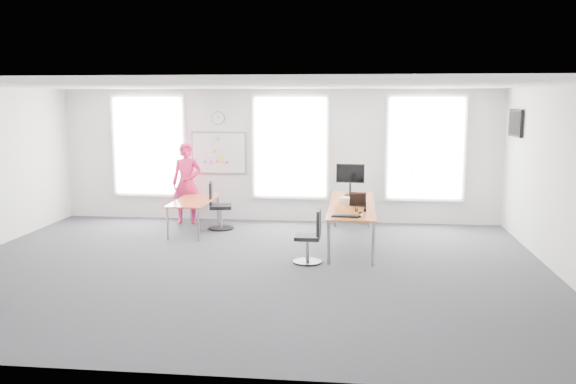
# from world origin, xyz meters

# --- Properties ---
(floor) EXTENTS (10.00, 10.00, 0.00)m
(floor) POSITION_xyz_m (0.00, 0.00, 0.00)
(floor) COLOR #242529
(floor) RESTS_ON ground
(ceiling) EXTENTS (10.00, 10.00, 0.00)m
(ceiling) POSITION_xyz_m (0.00, 0.00, 3.00)
(ceiling) COLOR white
(ceiling) RESTS_ON ground
(wall_back) EXTENTS (10.00, 0.00, 10.00)m
(wall_back) POSITION_xyz_m (0.00, 4.00, 1.50)
(wall_back) COLOR white
(wall_back) RESTS_ON ground
(wall_front) EXTENTS (10.00, 0.00, 10.00)m
(wall_front) POSITION_xyz_m (0.00, -4.00, 1.50)
(wall_front) COLOR white
(wall_front) RESTS_ON ground
(wall_right) EXTENTS (0.00, 10.00, 10.00)m
(wall_right) POSITION_xyz_m (5.00, 0.00, 1.50)
(wall_right) COLOR white
(wall_right) RESTS_ON ground
(window_left) EXTENTS (1.60, 0.06, 2.20)m
(window_left) POSITION_xyz_m (-3.00, 3.97, 1.70)
(window_left) COLOR silver
(window_left) RESTS_ON wall_back
(window_mid) EXTENTS (1.60, 0.06, 2.20)m
(window_mid) POSITION_xyz_m (0.30, 3.97, 1.70)
(window_mid) COLOR silver
(window_mid) RESTS_ON wall_back
(window_right) EXTENTS (1.60, 0.06, 2.20)m
(window_right) POSITION_xyz_m (3.30, 3.97, 1.70)
(window_right) COLOR silver
(window_right) RESTS_ON wall_back
(desk_right) EXTENTS (0.86, 3.22, 0.78)m
(desk_right) POSITION_xyz_m (1.72, 1.89, 0.73)
(desk_right) COLOR #D16235
(desk_right) RESTS_ON ground
(desk_left) EXTENTS (0.74, 1.86, 0.68)m
(desk_left) POSITION_xyz_m (-1.60, 2.67, 0.62)
(desk_left) COLOR #D16235
(desk_left) RESTS_ON ground
(chair_right) EXTENTS (0.49, 0.49, 0.93)m
(chair_right) POSITION_xyz_m (1.04, 0.42, 0.41)
(chair_right) COLOR black
(chair_right) RESTS_ON ground
(chair_left) EXTENTS (0.54, 0.54, 1.01)m
(chair_left) POSITION_xyz_m (-1.15, 2.93, 0.44)
(chair_left) COLOR black
(chair_left) RESTS_ON ground
(person) EXTENTS (0.69, 0.48, 1.82)m
(person) POSITION_xyz_m (-1.98, 3.47, 0.91)
(person) COLOR #CC1A53
(person) RESTS_ON ground
(whiteboard) EXTENTS (1.20, 0.03, 0.90)m
(whiteboard) POSITION_xyz_m (-1.35, 3.97, 1.55)
(whiteboard) COLOR white
(whiteboard) RESTS_ON wall_back
(wall_clock) EXTENTS (0.30, 0.04, 0.30)m
(wall_clock) POSITION_xyz_m (-1.35, 3.97, 2.35)
(wall_clock) COLOR gray
(wall_clock) RESTS_ON wall_back
(tv) EXTENTS (0.06, 0.90, 0.55)m
(tv) POSITION_xyz_m (4.95, 3.00, 2.30)
(tv) COLOR black
(tv) RESTS_ON wall_right
(keyboard) EXTENTS (0.49, 0.24, 0.02)m
(keyboard) POSITION_xyz_m (1.62, 0.57, 0.80)
(keyboard) COLOR black
(keyboard) RESTS_ON desk_right
(mouse) EXTENTS (0.11, 0.14, 0.05)m
(mouse) POSITION_xyz_m (1.86, 0.56, 0.81)
(mouse) COLOR black
(mouse) RESTS_ON desk_right
(lens_cap) EXTENTS (0.09, 0.09, 0.01)m
(lens_cap) POSITION_xyz_m (1.87, 0.95, 0.79)
(lens_cap) COLOR black
(lens_cap) RESTS_ON desk_right
(headphones) EXTENTS (0.19, 0.10, 0.11)m
(headphones) POSITION_xyz_m (1.87, 1.10, 0.84)
(headphones) COLOR black
(headphones) RESTS_ON desk_right
(laptop_sleeve) EXTENTS (0.33, 0.26, 0.26)m
(laptop_sleeve) POSITION_xyz_m (1.83, 1.62, 0.91)
(laptop_sleeve) COLOR black
(laptop_sleeve) RESTS_ON desk_right
(paper_stack) EXTENTS (0.38, 0.31, 0.12)m
(paper_stack) POSITION_xyz_m (1.66, 1.91, 0.84)
(paper_stack) COLOR beige
(paper_stack) RESTS_ON desk_right
(monitor) EXTENTS (0.59, 0.24, 0.65)m
(monitor) POSITION_xyz_m (1.67, 2.98, 1.18)
(monitor) COLOR black
(monitor) RESTS_ON desk_right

